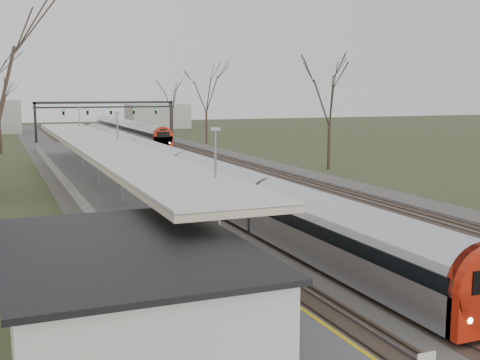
% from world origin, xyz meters
% --- Properties ---
extents(track_bed, '(24.00, 160.00, 0.22)m').
position_xyz_m(track_bed, '(0.26, 55.00, 0.06)').
color(track_bed, '#474442').
rests_on(track_bed, ground).
extents(platform, '(3.50, 69.00, 1.00)m').
position_xyz_m(platform, '(-9.05, 37.50, 0.50)').
color(platform, '#9E9B93').
rests_on(platform, ground).
extents(canopy, '(4.10, 50.00, 3.11)m').
position_xyz_m(canopy, '(-9.05, 32.99, 3.93)').
color(canopy, slate).
rests_on(canopy, platform).
extents(station_building, '(6.00, 9.00, 3.20)m').
position_xyz_m(station_building, '(-12.50, 8.00, 1.60)').
color(station_building, silver).
rests_on(station_building, ground).
extents(signal_gantry, '(21.00, 0.59, 6.08)m').
position_xyz_m(signal_gantry, '(0.29, 84.99, 4.91)').
color(signal_gantry, black).
rests_on(signal_gantry, ground).
extents(tree_east_far, '(5.00, 5.00, 10.30)m').
position_xyz_m(tree_east_far, '(14.00, 42.00, 7.29)').
color(tree_east_far, '#2D231C').
rests_on(tree_east_far, ground).
extents(train_near, '(2.62, 75.21, 3.05)m').
position_xyz_m(train_near, '(-2.50, 42.16, 1.48)').
color(train_near, '#B1B4BC').
rests_on(train_near, ground).
extents(train_far, '(2.62, 45.21, 3.05)m').
position_xyz_m(train_far, '(4.50, 89.82, 1.48)').
color(train_far, '#B1B4BC').
rests_on(train_far, ground).
extents(passenger, '(0.58, 0.74, 1.81)m').
position_xyz_m(passenger, '(-8.55, 8.37, 1.90)').
color(passenger, '#2B4854').
rests_on(passenger, platform).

